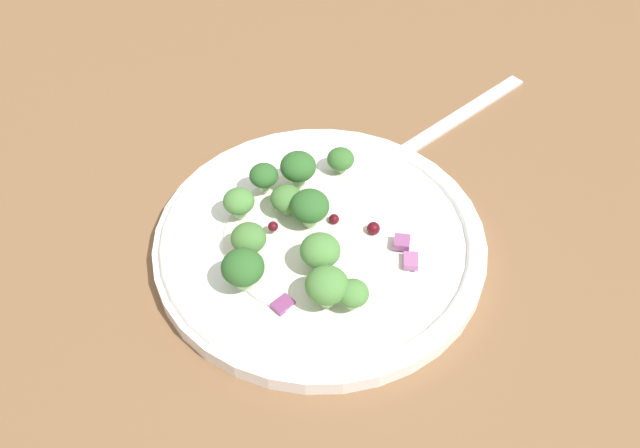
% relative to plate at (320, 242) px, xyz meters
% --- Properties ---
extents(ground_plane, '(1.80, 1.80, 0.02)m').
position_rel_plate_xyz_m(ground_plane, '(-0.00, -0.02, -0.02)').
color(ground_plane, brown).
extents(plate, '(0.23, 0.23, 0.02)m').
position_rel_plate_xyz_m(plate, '(0.00, 0.00, 0.00)').
color(plate, white).
rests_on(plate, ground_plane).
extents(dressing_pool, '(0.13, 0.13, 0.00)m').
position_rel_plate_xyz_m(dressing_pool, '(0.00, -0.00, 0.00)').
color(dressing_pool, white).
rests_on(dressing_pool, plate).
extents(broccoli_floret_0, '(0.03, 0.03, 0.03)m').
position_rel_plate_xyz_m(broccoli_floret_0, '(-0.02, -0.05, 0.02)').
color(broccoli_floret_0, '#9EC684').
rests_on(broccoli_floret_0, plate).
extents(broccoli_floret_1, '(0.03, 0.03, 0.03)m').
position_rel_plate_xyz_m(broccoli_floret_1, '(-0.01, -0.02, 0.02)').
color(broccoli_floret_1, '#8EB77A').
rests_on(broccoli_floret_1, plate).
extents(broccoli_floret_2, '(0.03, 0.03, 0.03)m').
position_rel_plate_xyz_m(broccoli_floret_2, '(0.01, 0.05, 0.03)').
color(broccoli_floret_2, '#8EB77A').
rests_on(broccoli_floret_2, plate).
extents(broccoli_floret_3, '(0.02, 0.02, 0.02)m').
position_rel_plate_xyz_m(broccoli_floret_3, '(-0.05, 0.01, 0.02)').
color(broccoli_floret_3, '#8EB77A').
rests_on(broccoli_floret_3, plate).
extents(broccoli_floret_4, '(0.03, 0.03, 0.03)m').
position_rel_plate_xyz_m(broccoli_floret_4, '(-0.06, -0.01, 0.02)').
color(broccoli_floret_4, '#9EC684').
rests_on(broccoli_floret_4, plate).
extents(broccoli_floret_5, '(0.02, 0.02, 0.02)m').
position_rel_plate_xyz_m(broccoli_floret_5, '(-0.01, 0.06, 0.02)').
color(broccoli_floret_5, '#ADD18E').
rests_on(broccoli_floret_5, plate).
extents(broccoli_floret_6, '(0.02, 0.02, 0.02)m').
position_rel_plate_xyz_m(broccoli_floret_6, '(0.05, 0.05, 0.02)').
color(broccoli_floret_6, '#9EC684').
rests_on(broccoli_floret_6, plate).
extents(broccoli_floret_7, '(0.03, 0.03, 0.03)m').
position_rel_plate_xyz_m(broccoli_floret_7, '(-0.00, 0.01, 0.02)').
color(broccoli_floret_7, '#ADD18E').
rests_on(broccoli_floret_7, plate).
extents(broccoli_floret_8, '(0.02, 0.02, 0.02)m').
position_rel_plate_xyz_m(broccoli_floret_8, '(-0.01, 0.03, 0.02)').
color(broccoli_floret_8, '#8EB77A').
rests_on(broccoli_floret_8, plate).
extents(broccoli_floret_9, '(0.02, 0.02, 0.02)m').
position_rel_plate_xyz_m(broccoli_floret_9, '(-0.04, 0.04, 0.02)').
color(broccoli_floret_9, '#8EB77A').
rests_on(broccoli_floret_9, plate).
extents(broccoli_floret_10, '(0.02, 0.02, 0.02)m').
position_rel_plate_xyz_m(broccoli_floret_10, '(-0.01, -0.06, 0.02)').
color(broccoli_floret_10, '#ADD18E').
rests_on(broccoli_floret_10, plate).
extents(cranberry_0, '(0.01, 0.01, 0.01)m').
position_rel_plate_xyz_m(cranberry_0, '(-0.03, 0.02, 0.01)').
color(cranberry_0, '#4C0A14').
rests_on(cranberry_0, plate).
extents(cranberry_1, '(0.01, 0.01, 0.01)m').
position_rel_plate_xyz_m(cranberry_1, '(0.02, 0.01, 0.01)').
color(cranberry_1, '#4C0A14').
rests_on(cranberry_1, plate).
extents(cranberry_2, '(0.01, 0.01, 0.01)m').
position_rel_plate_xyz_m(cranberry_2, '(0.03, -0.01, 0.01)').
color(cranberry_2, '#4C0A14').
rests_on(cranberry_2, plate).
extents(onion_bit_0, '(0.02, 0.01, 0.00)m').
position_rel_plate_xyz_m(onion_bit_0, '(-0.05, -0.04, 0.01)').
color(onion_bit_0, '#843D75').
rests_on(onion_bit_0, plate).
extents(onion_bit_1, '(0.02, 0.02, 0.01)m').
position_rel_plate_xyz_m(onion_bit_1, '(0.04, -0.04, 0.01)').
color(onion_bit_1, '#934C84').
rests_on(onion_bit_1, plate).
extents(onion_bit_2, '(0.02, 0.02, 0.00)m').
position_rel_plate_xyz_m(onion_bit_2, '(0.04, -0.05, 0.01)').
color(onion_bit_2, '#A35B93').
rests_on(onion_bit_2, plate).
extents(fork, '(0.19, 0.06, 0.01)m').
position_rel_plate_xyz_m(fork, '(0.14, 0.06, -0.01)').
color(fork, silver).
rests_on(fork, ground_plane).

